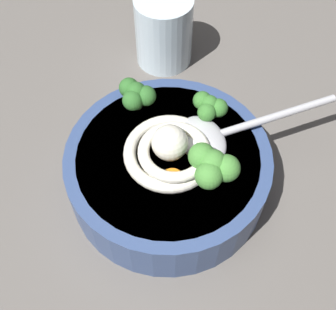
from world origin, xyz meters
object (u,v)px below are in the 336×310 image
(soup_bowl, at_px, (168,170))
(soup_spoon, at_px, (215,135))
(drinking_glass, at_px, (164,31))
(noodle_pile, at_px, (171,150))

(soup_bowl, distance_m, soup_spoon, 0.06)
(soup_bowl, relative_size, soup_spoon, 1.34)
(soup_spoon, relative_size, drinking_glass, 1.70)
(soup_bowl, distance_m, noodle_pile, 0.04)
(soup_bowl, height_order, noodle_pile, noodle_pile)
(soup_bowl, xyz_separation_m, soup_spoon, (0.04, 0.03, 0.04))
(soup_spoon, bearing_deg, soup_bowl, 180.00)
(soup_spoon, bearing_deg, noodle_pile, -175.78)
(soup_bowl, bearing_deg, noodle_pile, -24.49)
(drinking_glass, bearing_deg, soup_bowl, -69.59)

